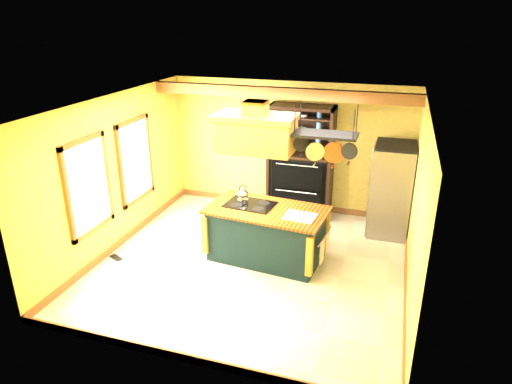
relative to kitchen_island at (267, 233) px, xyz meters
The scene contains 15 objects.
floor 0.56m from the kitchen_island, 126.37° to the right, with size 5.00×5.00×0.00m, color beige.
ceiling 2.25m from the kitchen_island, 126.37° to the right, with size 5.00×5.00×0.00m, color white.
wall_back 2.43m from the kitchen_island, 94.51° to the left, with size 5.00×0.02×2.70m, color #DDBF51.
wall_front 2.89m from the kitchen_island, 93.72° to the right, with size 5.00×0.02×2.70m, color #DDBF51.
wall_left 2.83m from the kitchen_island, behind, with size 0.02×5.00×2.70m, color #DDBF51.
wall_right 2.50m from the kitchen_island, ahead, with size 0.02×5.00×2.70m, color #DDBF51.
ceiling_beam 2.58m from the kitchen_island, 96.97° to the left, with size 5.00×0.15×0.20m, color brown.
window_near 2.99m from the kitchen_island, 158.49° to the right, with size 0.06×1.06×1.56m.
window_far 2.83m from the kitchen_island, behind, with size 0.06×1.06×1.56m.
kitchen_island is the anchor object (origin of this frame).
range_hood 1.77m from the kitchen_island, behind, with size 1.29×0.73×0.80m.
pot_rack 1.93m from the kitchen_island, ahead, with size 1.01×0.48×0.90m.
refrigerator 2.57m from the kitchen_island, 40.64° to the left, with size 0.74×0.88×1.71m.
hutch 2.06m from the kitchen_island, 86.33° to the left, with size 1.29×0.59×2.29m.
floor_register 2.65m from the kitchen_island, 162.06° to the right, with size 0.28×0.12×0.01m, color black.
Camera 1 is at (2.09, -6.42, 3.98)m, focal length 32.00 mm.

